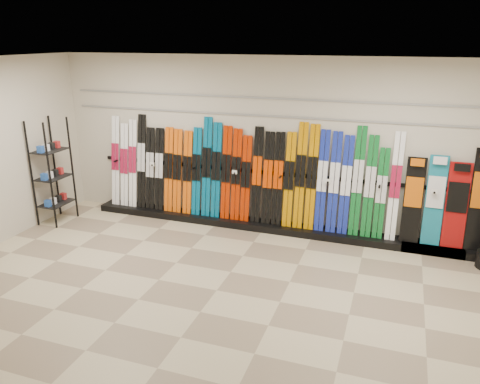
% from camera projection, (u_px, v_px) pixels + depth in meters
% --- Properties ---
extents(floor, '(8.00, 8.00, 0.00)m').
position_uv_depth(floor, '(217.00, 290.00, 6.37)').
color(floor, '#87745D').
rests_on(floor, ground).
extents(back_wall, '(8.00, 0.00, 8.00)m').
position_uv_depth(back_wall, '(269.00, 144.00, 8.14)').
color(back_wall, beige).
rests_on(back_wall, floor).
extents(ceiling, '(8.00, 8.00, 0.00)m').
position_uv_depth(ceiling, '(213.00, 63.00, 5.42)').
color(ceiling, silver).
rests_on(ceiling, back_wall).
extents(ski_rack_base, '(8.00, 0.40, 0.12)m').
position_uv_depth(ski_rack_base, '(276.00, 227.00, 8.33)').
color(ski_rack_base, black).
rests_on(ski_rack_base, floor).
extents(skis, '(5.38, 0.27, 1.81)m').
position_uv_depth(skis, '(243.00, 175.00, 8.31)').
color(skis, white).
rests_on(skis, ski_rack_base).
extents(snowboards, '(1.58, 0.24, 1.59)m').
position_uv_depth(snowboards, '(459.00, 202.00, 7.25)').
color(snowboards, black).
rests_on(snowboards, ski_rack_base).
extents(accessory_rack, '(0.40, 0.60, 1.92)m').
position_uv_depth(accessory_rack, '(52.00, 172.00, 8.48)').
color(accessory_rack, black).
rests_on(accessory_rack, floor).
extents(slatwall_rail_0, '(7.60, 0.02, 0.03)m').
position_uv_depth(slatwall_rail_0, '(269.00, 116.00, 7.96)').
color(slatwall_rail_0, gray).
rests_on(slatwall_rail_0, back_wall).
extents(slatwall_rail_1, '(7.60, 0.02, 0.03)m').
position_uv_depth(slatwall_rail_1, '(269.00, 98.00, 7.87)').
color(slatwall_rail_1, gray).
rests_on(slatwall_rail_1, back_wall).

